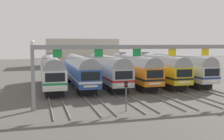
{
  "coord_description": "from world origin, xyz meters",
  "views": [
    {
      "loc": [
        -12.47,
        -41.35,
        6.64
      ],
      "look_at": [
        -1.32,
        -0.5,
        2.52
      ],
      "focal_mm": 44.18,
      "sensor_mm": 36.0,
      "label": 1
    }
  ],
  "objects_px": {
    "commuter_train_white": "(51,70)",
    "commuter_train_silver": "(179,67)",
    "commuter_train_orange": "(132,68)",
    "commuter_train_yellow": "(156,68)",
    "catenary_gantry": "(155,55)",
    "commuter_train_blue": "(79,69)",
    "commuter_train_stainless": "(106,69)",
    "yard_signal_mast": "(126,90)"
  },
  "relations": [
    {
      "from": "commuter_train_silver",
      "to": "catenary_gantry",
      "type": "relative_size",
      "value": 0.69
    },
    {
      "from": "commuter_train_stainless",
      "to": "commuter_train_white",
      "type": "bearing_deg",
      "value": 180.0
    },
    {
      "from": "commuter_train_orange",
      "to": "commuter_train_silver",
      "type": "height_order",
      "value": "commuter_train_orange"
    },
    {
      "from": "commuter_train_white",
      "to": "commuter_train_silver",
      "type": "height_order",
      "value": "commuter_train_white"
    },
    {
      "from": "commuter_train_white",
      "to": "commuter_train_blue",
      "type": "relative_size",
      "value": 1.0
    },
    {
      "from": "commuter_train_orange",
      "to": "commuter_train_white",
      "type": "bearing_deg",
      "value": 180.0
    },
    {
      "from": "commuter_train_blue",
      "to": "commuter_train_yellow",
      "type": "distance_m",
      "value": 12.6
    },
    {
      "from": "commuter_train_white",
      "to": "commuter_train_silver",
      "type": "distance_m",
      "value": 21.0
    },
    {
      "from": "commuter_train_yellow",
      "to": "catenary_gantry",
      "type": "relative_size",
      "value": 0.69
    },
    {
      "from": "commuter_train_stainless",
      "to": "commuter_train_silver",
      "type": "distance_m",
      "value": 12.6
    },
    {
      "from": "commuter_train_yellow",
      "to": "yard_signal_mast",
      "type": "height_order",
      "value": "commuter_train_yellow"
    },
    {
      "from": "commuter_train_silver",
      "to": "catenary_gantry",
      "type": "distance_m",
      "value": 17.31
    },
    {
      "from": "commuter_train_yellow",
      "to": "yard_signal_mast",
      "type": "distance_m",
      "value": 19.36
    },
    {
      "from": "catenary_gantry",
      "to": "commuter_train_stainless",
      "type": "bearing_deg",
      "value": 98.84
    },
    {
      "from": "commuter_train_blue",
      "to": "commuter_train_yellow",
      "type": "height_order",
      "value": "commuter_train_yellow"
    },
    {
      "from": "commuter_train_yellow",
      "to": "yard_signal_mast",
      "type": "xyz_separation_m",
      "value": [
        -10.5,
        -16.26,
        -0.57
      ]
    },
    {
      "from": "commuter_train_yellow",
      "to": "catenary_gantry",
      "type": "bearing_deg",
      "value": -115.01
    },
    {
      "from": "commuter_train_yellow",
      "to": "commuter_train_silver",
      "type": "xyz_separation_m",
      "value": [
        4.2,
        -0.0,
        -0.0
      ]
    },
    {
      "from": "commuter_train_yellow",
      "to": "yard_signal_mast",
      "type": "bearing_deg",
      "value": -122.85
    },
    {
      "from": "catenary_gantry",
      "to": "yard_signal_mast",
      "type": "bearing_deg",
      "value": -146.69
    },
    {
      "from": "catenary_gantry",
      "to": "commuter_train_silver",
      "type": "bearing_deg",
      "value": 52.12
    },
    {
      "from": "commuter_train_orange",
      "to": "yard_signal_mast",
      "type": "relative_size",
      "value": 5.94
    },
    {
      "from": "commuter_train_white",
      "to": "yard_signal_mast",
      "type": "relative_size",
      "value": 5.94
    },
    {
      "from": "commuter_train_blue",
      "to": "catenary_gantry",
      "type": "distance_m",
      "value": 15.13
    },
    {
      "from": "commuter_train_stainless",
      "to": "commuter_train_silver",
      "type": "xyz_separation_m",
      "value": [
        12.6,
        -0.0,
        -0.0
      ]
    },
    {
      "from": "commuter_train_orange",
      "to": "commuter_train_silver",
      "type": "xyz_separation_m",
      "value": [
        8.4,
        -0.0,
        -0.0
      ]
    },
    {
      "from": "commuter_train_orange",
      "to": "commuter_train_stainless",
      "type": "bearing_deg",
      "value": 180.0
    },
    {
      "from": "commuter_train_blue",
      "to": "commuter_train_stainless",
      "type": "height_order",
      "value": "commuter_train_stainless"
    },
    {
      "from": "commuter_train_blue",
      "to": "commuter_train_yellow",
      "type": "xyz_separation_m",
      "value": [
        12.6,
        0.0,
        0.0
      ]
    },
    {
      "from": "commuter_train_stainless",
      "to": "commuter_train_orange",
      "type": "height_order",
      "value": "same"
    },
    {
      "from": "commuter_train_stainless",
      "to": "commuter_train_yellow",
      "type": "distance_m",
      "value": 8.4
    },
    {
      "from": "commuter_train_blue",
      "to": "commuter_train_stainless",
      "type": "relative_size",
      "value": 1.0
    },
    {
      "from": "commuter_train_orange",
      "to": "commuter_train_yellow",
      "type": "bearing_deg",
      "value": 0.0
    },
    {
      "from": "commuter_train_white",
      "to": "catenary_gantry",
      "type": "height_order",
      "value": "catenary_gantry"
    },
    {
      "from": "commuter_train_white",
      "to": "catenary_gantry",
      "type": "xyz_separation_m",
      "value": [
        10.5,
        -13.5,
        2.67
      ]
    },
    {
      "from": "commuter_train_blue",
      "to": "commuter_train_yellow",
      "type": "bearing_deg",
      "value": 0.02
    },
    {
      "from": "commuter_train_orange",
      "to": "commuter_train_yellow",
      "type": "relative_size",
      "value": 1.0
    },
    {
      "from": "commuter_train_blue",
      "to": "commuter_train_silver",
      "type": "distance_m",
      "value": 16.8
    },
    {
      "from": "commuter_train_white",
      "to": "catenary_gantry",
      "type": "bearing_deg",
      "value": -52.13
    },
    {
      "from": "commuter_train_orange",
      "to": "commuter_train_yellow",
      "type": "height_order",
      "value": "same"
    },
    {
      "from": "commuter_train_blue",
      "to": "commuter_train_orange",
      "type": "relative_size",
      "value": 1.0
    },
    {
      "from": "commuter_train_white",
      "to": "commuter_train_silver",
      "type": "relative_size",
      "value": 1.0
    }
  ]
}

